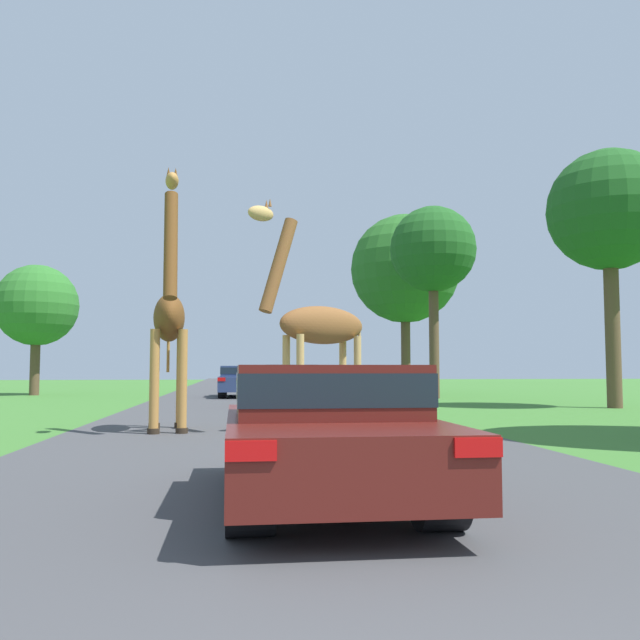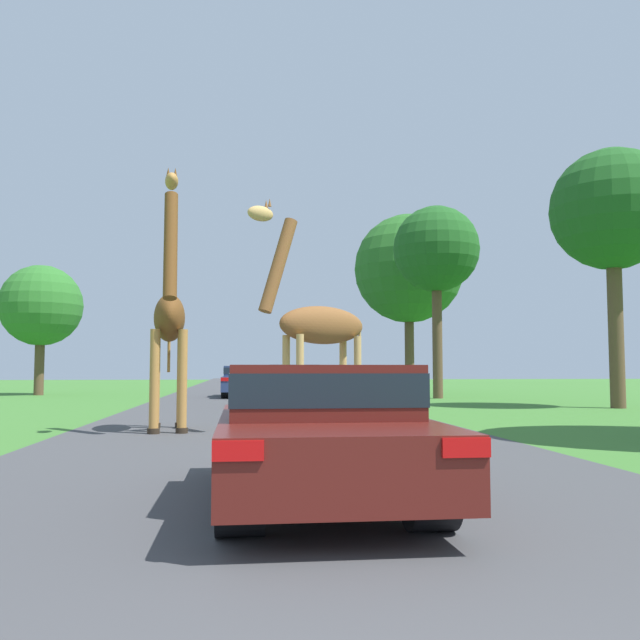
% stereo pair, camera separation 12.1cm
% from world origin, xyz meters
% --- Properties ---
extents(road, '(8.14, 120.00, 0.00)m').
position_xyz_m(road, '(0.00, 30.00, 0.00)').
color(road, '#424244').
rests_on(road, ground).
extents(giraffe_near_road, '(2.64, 1.71, 4.56)m').
position_xyz_m(giraffe_near_road, '(0.87, 12.70, 2.14)').
color(giraffe_near_road, tan).
rests_on(giraffe_near_road, ground).
extents(giraffe_companion, '(0.90, 2.73, 5.05)m').
position_xyz_m(giraffe_companion, '(-2.09, 13.08, 2.23)').
color(giraffe_companion, '#B77F3D').
rests_on(giraffe_companion, ground).
extents(car_lead_maroon, '(1.82, 4.14, 1.28)m').
position_xyz_m(car_lead_maroon, '(0.08, 5.54, 0.69)').
color(car_lead_maroon, '#561914').
rests_on(car_lead_maroon, ground).
extents(car_queue_right, '(1.79, 4.78, 1.38)m').
position_xyz_m(car_queue_right, '(-0.54, 29.81, 0.75)').
color(car_queue_right, navy).
rests_on(car_queue_right, ground).
extents(car_queue_left, '(1.82, 4.81, 1.39)m').
position_xyz_m(car_queue_left, '(1.07, 21.80, 0.75)').
color(car_queue_left, black).
rests_on(car_queue_left, ground).
extents(tree_centre_back, '(3.96, 3.96, 8.43)m').
position_xyz_m(tree_centre_back, '(11.35, 19.54, 6.37)').
color(tree_centre_back, brown).
rests_on(tree_centre_back, ground).
extents(tree_right_cluster, '(3.72, 3.72, 8.30)m').
position_xyz_m(tree_right_cluster, '(7.74, 27.27, 6.36)').
color(tree_right_cluster, brown).
rests_on(tree_right_cluster, ground).
extents(tree_far_right, '(3.90, 3.90, 6.26)m').
position_xyz_m(tree_far_right, '(-10.21, 32.98, 4.28)').
color(tree_far_right, brown).
rests_on(tree_far_right, ground).
extents(tree_mid_field, '(5.70, 5.70, 9.36)m').
position_xyz_m(tree_mid_field, '(8.11, 33.51, 6.48)').
color(tree_mid_field, brown).
rests_on(tree_mid_field, ground).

